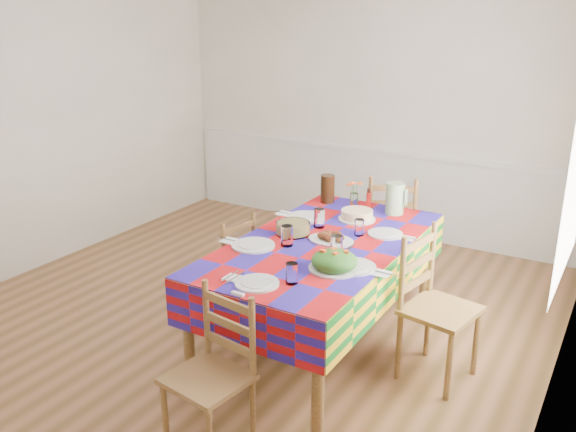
% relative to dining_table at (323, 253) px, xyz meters
% --- Properties ---
extents(room, '(4.58, 5.08, 2.78)m').
position_rel_dining_table_xyz_m(room, '(-0.72, -0.04, 0.64)').
color(room, brown).
rests_on(room, ground).
extents(wainscot, '(4.41, 0.06, 0.92)m').
position_rel_dining_table_xyz_m(wainscot, '(-0.72, 2.44, -0.22)').
color(wainscot, silver).
rests_on(wainscot, room).
extents(dining_table, '(1.10, 2.04, 0.79)m').
position_rel_dining_table_xyz_m(dining_table, '(0.00, 0.00, 0.00)').
color(dining_table, brown).
rests_on(dining_table, room).
extents(setting_near_head, '(0.43, 0.29, 0.13)m').
position_rel_dining_table_xyz_m(setting_near_head, '(0.04, -0.77, 0.12)').
color(setting_near_head, white).
rests_on(setting_near_head, dining_table).
extents(setting_left_near, '(0.54, 0.32, 0.14)m').
position_rel_dining_table_xyz_m(setting_left_near, '(-0.31, -0.28, 0.12)').
color(setting_left_near, white).
rests_on(setting_left_near, dining_table).
extents(setting_left_far, '(0.54, 0.32, 0.14)m').
position_rel_dining_table_xyz_m(setting_left_far, '(-0.29, 0.33, 0.12)').
color(setting_left_far, white).
rests_on(setting_left_far, dining_table).
extents(setting_right_near, '(0.54, 0.31, 0.14)m').
position_rel_dining_table_xyz_m(setting_right_near, '(0.31, -0.26, 0.12)').
color(setting_right_near, white).
rests_on(setting_right_near, dining_table).
extents(setting_right_far, '(0.47, 0.27, 0.12)m').
position_rel_dining_table_xyz_m(setting_right_far, '(0.27, 0.31, 0.12)').
color(setting_right_far, white).
rests_on(setting_right_far, dining_table).
extents(meat_platter, '(0.33, 0.24, 0.06)m').
position_rel_dining_table_xyz_m(meat_platter, '(0.04, 0.04, 0.11)').
color(meat_platter, white).
rests_on(meat_platter, dining_table).
extents(salad_platter, '(0.32, 0.32, 0.13)m').
position_rel_dining_table_xyz_m(salad_platter, '(0.28, -0.39, 0.14)').
color(salad_platter, white).
rests_on(salad_platter, dining_table).
extents(pasta_bowl, '(0.25, 0.25, 0.09)m').
position_rel_dining_table_xyz_m(pasta_bowl, '(-0.26, 0.03, 0.13)').
color(pasta_bowl, white).
rests_on(pasta_bowl, dining_table).
extents(cake, '(0.29, 0.29, 0.08)m').
position_rel_dining_table_xyz_m(cake, '(0.01, 0.55, 0.13)').
color(cake, white).
rests_on(cake, dining_table).
extents(serving_utensils, '(0.14, 0.31, 0.01)m').
position_rel_dining_table_xyz_m(serving_utensils, '(0.19, -0.08, 0.09)').
color(serving_utensils, black).
rests_on(serving_utensils, dining_table).
extents(flower_vase, '(0.14, 0.11, 0.22)m').
position_rel_dining_table_xyz_m(flower_vase, '(-0.15, 0.83, 0.18)').
color(flower_vase, white).
rests_on(flower_vase, dining_table).
extents(hot_sauce, '(0.04, 0.04, 0.16)m').
position_rel_dining_table_xyz_m(hot_sauce, '(-0.04, 0.87, 0.17)').
color(hot_sauce, '#B6130E').
rests_on(hot_sauce, dining_table).
extents(green_pitcher, '(0.14, 0.14, 0.25)m').
position_rel_dining_table_xyz_m(green_pitcher, '(0.20, 0.84, 0.21)').
color(green_pitcher, '#94BF86').
rests_on(green_pitcher, dining_table).
extents(tea_pitcher, '(0.12, 0.12, 0.23)m').
position_rel_dining_table_xyz_m(tea_pitcher, '(-0.39, 0.83, 0.21)').
color(tea_pitcher, black).
rests_on(tea_pitcher, dining_table).
extents(name_card, '(0.08, 0.02, 0.02)m').
position_rel_dining_table_xyz_m(name_card, '(-0.03, -0.99, 0.10)').
color(name_card, white).
rests_on(name_card, dining_table).
extents(chair_near, '(0.46, 0.44, 0.92)m').
position_rel_dining_table_xyz_m(chair_near, '(0.01, -1.29, -0.25)').
color(chair_near, brown).
rests_on(chair_near, room).
extents(chair_far, '(0.55, 0.54, 0.99)m').
position_rel_dining_table_xyz_m(chair_far, '(0.02, 1.29, -0.22)').
color(chair_far, brown).
rests_on(chair_far, room).
extents(chair_left, '(0.41, 0.43, 0.86)m').
position_rel_dining_table_xyz_m(chair_left, '(-0.82, -0.01, -0.28)').
color(chair_left, brown).
rests_on(chair_left, room).
extents(chair_right, '(0.50, 0.51, 1.00)m').
position_rel_dining_table_xyz_m(chair_right, '(0.81, 0.01, -0.21)').
color(chair_right, brown).
rests_on(chair_right, room).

